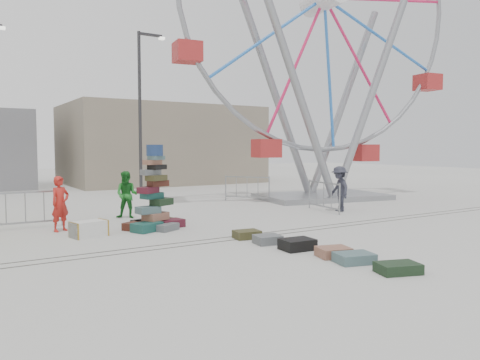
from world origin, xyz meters
TOP-DOWN VIEW (x-y plane):
  - ground at (0.00, 0.00)m, footprint 90.00×90.00m
  - track_line_near at (0.00, 0.60)m, footprint 40.00×0.04m
  - track_line_far at (0.00, 1.00)m, footprint 40.00×0.04m
  - building_right at (7.00, 20.00)m, footprint 12.00×8.00m
  - lamp_post_right at (3.09, 13.00)m, footprint 1.41×0.25m
  - suitcase_tower at (-0.21, 3.23)m, footprint 1.81×1.57m
  - ferris_wheel at (9.16, 6.52)m, footprint 13.45×4.20m
  - steamer_trunk at (-2.12, 3.00)m, footprint 0.97×0.69m
  - row_case_0 at (1.25, 0.61)m, footprint 0.71×0.57m
  - row_case_1 at (1.32, -0.22)m, footprint 0.69×0.61m
  - row_case_2 at (1.50, -1.13)m, footprint 0.80×0.63m
  - row_case_3 at (1.71, -2.08)m, footprint 0.79×0.69m
  - row_case_4 at (1.70, -2.69)m, footprint 0.87×0.72m
  - row_case_5 at (1.82, -3.68)m, footprint 0.90×0.73m
  - barricade_dummy_c at (-3.34, 5.19)m, footprint 2.00×0.11m
  - barricade_wheel_front at (6.40, 3.38)m, footprint 0.43×1.99m
  - barricade_wheel_back at (5.80, 7.58)m, footprint 1.29×1.66m
  - pedestrian_red at (-2.57, 4.23)m, footprint 0.67×0.58m
  - pedestrian_green at (-0.21, 5.60)m, footprint 0.96×0.92m
  - pedestrian_grey at (6.92, 3.11)m, footprint 0.89×1.19m

SIDE VIEW (x-z plane):
  - ground at x=0.00m, z-range 0.00..0.00m
  - track_line_near at x=0.00m, z-range 0.00..0.01m
  - track_line_far at x=0.00m, z-range 0.00..0.01m
  - row_case_5 at x=1.82m, z-range 0.00..0.20m
  - row_case_4 at x=1.70m, z-range 0.00..0.21m
  - row_case_0 at x=1.25m, z-range 0.00..0.21m
  - row_case_3 at x=1.71m, z-range 0.00..0.21m
  - row_case_1 at x=1.32m, z-range 0.00..0.21m
  - row_case_2 at x=1.50m, z-range 0.00..0.25m
  - steamer_trunk at x=-2.12m, z-range 0.00..0.41m
  - barricade_dummy_c at x=-3.34m, z-range 0.00..1.10m
  - barricade_wheel_front at x=6.40m, z-range 0.00..1.10m
  - barricade_wheel_back at x=5.80m, z-range 0.00..1.10m
  - suitcase_tower at x=-0.21m, z-range -0.53..1.88m
  - pedestrian_red at x=-2.57m, z-range 0.00..1.54m
  - pedestrian_green at x=-0.21m, z-range 0.00..1.55m
  - pedestrian_grey at x=6.92m, z-range 0.00..1.65m
  - building_right at x=7.00m, z-range 0.00..5.00m
  - lamp_post_right at x=3.09m, z-range 0.48..8.48m
  - ferris_wheel at x=9.16m, z-range -0.12..15.65m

